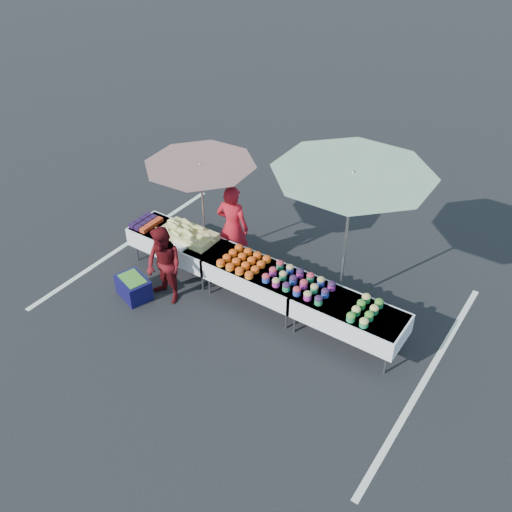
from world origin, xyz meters
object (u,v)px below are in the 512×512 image
Objects in this scene: table_right at (349,315)px; vendor at (233,227)px; table_center at (256,275)px; umbrella_left at (201,173)px; storage_bin at (134,287)px; table_left at (177,242)px; customer at (164,266)px; umbrella_right at (352,185)px.

table_right is 2.86m from vendor.
table_center is 0.72× the size of umbrella_left.
umbrella_left is at bearing 2.12° from vendor.
umbrella_left is 2.38m from storage_bin.
customer is (0.44, -0.84, 0.16)m from table_left.
table_left is 1.43m from umbrella_left.
table_center is 1.00× the size of table_right.
vendor is 0.67× the size of umbrella_left.
umbrella_left is 3.59× the size of storage_bin.
table_center reaches higher than storage_bin.
storage_bin is (-3.70, -1.13, -0.38)m from table_right.
table_left is 0.97m from customer.
customer is at bearing 65.35° from vendor.
umbrella_right is (2.81, 0.28, 0.51)m from umbrella_left.
vendor reaches higher than table_left.
umbrella_left reaches higher than table_center.
table_left is 2.59× the size of storage_bin.
vendor is 2.41× the size of storage_bin.
vendor is at bearing 166.79° from table_right.
vendor is at bearing 12.40° from umbrella_left.
umbrella_left is (-0.20, 1.37, 1.15)m from customer.
table_right is 2.06m from umbrella_right.
table_center is at bearing 39.98° from customer.
vendor reaches higher than table_right.
table_center is 2.24m from storage_bin.
table_left is 1.80m from table_center.
table_right is at bearing 0.00° from table_center.
umbrella_right reaches higher than table_right.
table_left and table_center have the same top height.
table_center is 2.10m from umbrella_left.
table_right is 3.89m from storage_bin.
vendor is 2.11m from storage_bin.
table_center is 1.80m from table_right.
table_center is at bearing 0.00° from table_left.
umbrella_left reaches higher than vendor.
umbrella_right is 4.73× the size of storage_bin.
umbrella_right is at bearing 40.28° from customer.
umbrella_right is (2.23, 0.15, 1.53)m from vendor.
vendor is at bearing 83.68° from customer.
table_left is 1.00× the size of table_right.
vendor is at bearing 79.91° from storage_bin.
storage_bin is (-3.15, -1.93, -2.19)m from umbrella_right.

